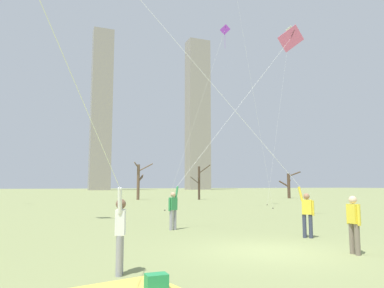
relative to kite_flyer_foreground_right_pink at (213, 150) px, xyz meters
The scene contains 12 objects.
ground_plane 7.41m from the kite_flyer_foreground_right_pink, 101.04° to the right, with size 400.00×400.00×0.00m, color #848E56.
kite_flyer_foreground_right_pink is the anchor object (origin of this frame).
kite_flyer_far_back_red 3.74m from the kite_flyer_foreground_right_pink, 107.24° to the right, with size 13.56×6.42×19.48m.
bystander_strolling_midfield 8.16m from the kite_flyer_foreground_right_pink, 84.53° to the right, with size 0.23×0.51×1.62m.
distant_kite_low_near_trees_white 26.04m from the kite_flyer_foreground_right_pink, 43.50° to the left, with size 4.75×1.37×19.24m.
distant_kite_high_overhead_purple 14.74m from the kite_flyer_foreground_right_pink, 62.21° to the left, with size 5.29×1.05×15.14m.
picnic_spot 11.03m from the kite_flyer_foreground_right_pink, 122.30° to the right, with size 2.08×1.78×0.31m.
bare_tree_leftmost 31.82m from the kite_flyer_foreground_right_pink, 82.93° to the left, with size 2.66×1.73×4.96m.
bare_tree_left_of_center 30.85m from the kite_flyer_foreground_right_pink, 68.37° to the left, with size 2.55×2.76×4.57m.
bare_tree_far_right_edge 38.55m from the kite_flyer_foreground_right_pink, 48.15° to the left, with size 2.70×2.80×3.93m.
skyline_mid_tower_left 143.72m from the kite_flyer_foreground_right_pink, 67.63° to the left, with size 9.73×6.79×66.88m.
skyline_tall_tower 129.64m from the kite_flyer_foreground_right_pink, 85.02° to the left, with size 7.93×5.32×63.49m.
Camera 1 is at (-6.05, -9.17, 1.92)m, focal length 33.72 mm.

